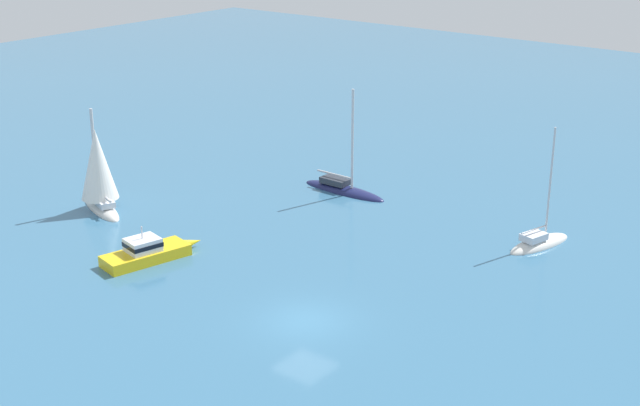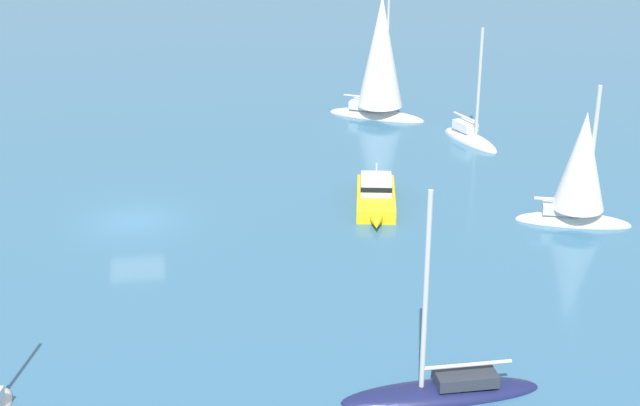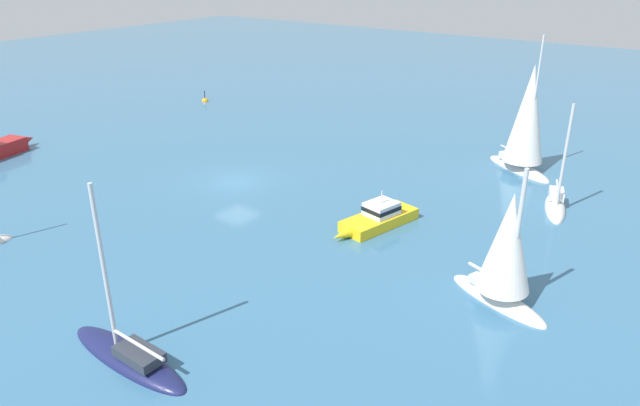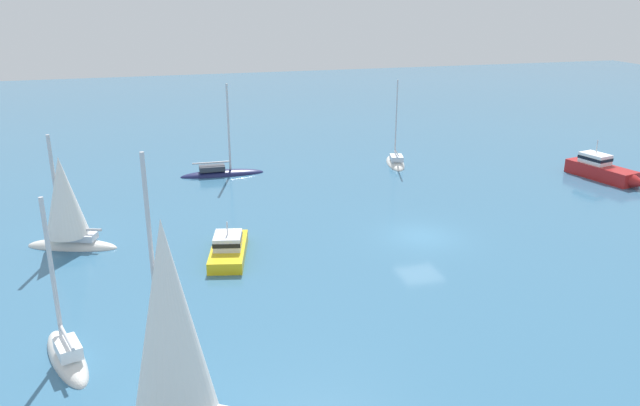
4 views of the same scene
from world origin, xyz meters
TOP-DOWN VIEW (x-y plane):
  - ground_plane at (0.00, 0.00)m, footprint 160.00×160.00m
  - yacht at (-16.27, -9.84)m, footprint 1.65×6.61m
  - sloop at (-3.91, -19.96)m, footprint 3.06×5.36m
  - cabin_cruiser at (-0.25, -11.43)m, footprint 6.10×2.85m
  - ketch at (8.22, -19.00)m, footprint 4.83×2.58m
  - sailboat at (13.78, -14.97)m, footprint 4.52×6.05m
  - channel_buoy at (15.19, 18.78)m, footprint 0.68×0.68m

SIDE VIEW (x-z plane):
  - ground_plane at x=0.00m, z-range 0.00..0.00m
  - channel_buoy at x=15.19m, z-range -0.71..0.73m
  - yacht at x=-16.27m, z-range -3.64..3.93m
  - ketch at x=8.22m, z-range -3.41..3.77m
  - cabin_cruiser at x=-0.25m, z-range -0.52..1.56m
  - sloop at x=-3.91m, z-range -1.10..5.89m
  - sailboat at x=13.78m, z-range -1.47..8.50m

